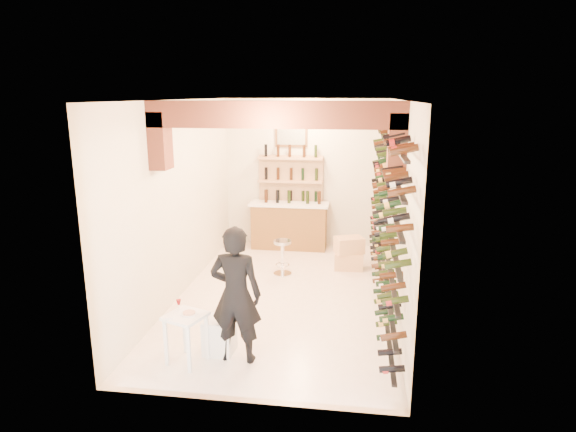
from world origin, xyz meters
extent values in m
plane|color=white|center=(0.00, 0.00, 0.00)|extent=(6.00, 6.00, 0.00)
cube|color=beige|center=(0.00, 3.00, 1.60)|extent=(3.50, 0.02, 3.20)
cube|color=beige|center=(0.00, -3.00, 1.60)|extent=(3.50, 0.02, 3.20)
cube|color=beige|center=(-1.75, 0.00, 1.60)|extent=(0.02, 6.00, 3.20)
cube|color=beige|center=(1.75, 0.00, 1.60)|extent=(0.02, 6.00, 3.20)
cube|color=#A34939|center=(0.00, 0.00, 3.20)|extent=(3.50, 6.00, 0.02)
cube|color=brown|center=(0.00, -1.00, 3.02)|extent=(3.50, 0.35, 0.36)
cube|color=brown|center=(-1.63, -1.00, 2.65)|extent=(0.24, 0.35, 0.80)
cube|color=brown|center=(1.63, -1.00, 2.65)|extent=(0.24, 0.35, 0.80)
cube|color=black|center=(1.59, 0.00, 0.25)|extent=(0.06, 5.70, 0.03)
cube|color=black|center=(1.59, 0.00, 0.65)|extent=(0.06, 5.70, 0.03)
cube|color=black|center=(1.59, 0.00, 1.05)|extent=(0.06, 5.70, 0.03)
cube|color=black|center=(1.59, 0.00, 1.45)|extent=(0.06, 5.70, 0.03)
cube|color=black|center=(1.59, 0.00, 1.85)|extent=(0.06, 5.70, 0.03)
cube|color=black|center=(1.59, 0.00, 2.25)|extent=(0.06, 5.70, 0.03)
cube|color=black|center=(1.59, 0.00, 2.65)|extent=(0.06, 5.70, 0.03)
cube|color=brown|center=(-0.30, 2.65, 0.48)|extent=(1.60, 0.55, 0.96)
cube|color=white|center=(-0.30, 2.65, 0.98)|extent=(1.70, 0.62, 0.05)
cube|color=tan|center=(-0.30, 2.92, 1.00)|extent=(1.40, 0.10, 2.00)
cube|color=tan|center=(-0.30, 2.82, 0.45)|extent=(1.40, 0.28, 0.04)
cube|color=tan|center=(-0.30, 2.82, 0.95)|extent=(1.40, 0.28, 0.04)
cube|color=tan|center=(-0.30, 2.82, 1.45)|extent=(1.40, 0.28, 0.04)
cube|color=tan|center=(-0.30, 2.82, 1.95)|extent=(1.40, 0.28, 0.04)
cube|color=brown|center=(-0.30, 2.97, 2.45)|extent=(0.70, 0.04, 0.55)
cube|color=#99998C|center=(-0.30, 2.94, 2.45)|extent=(0.60, 0.01, 0.45)
cube|color=white|center=(-0.92, -2.26, 0.62)|extent=(0.57, 0.57, 0.04)
cube|color=white|center=(-1.15, -2.37, 0.30)|extent=(0.04, 0.04, 0.60)
cube|color=white|center=(-0.81, -2.49, 0.30)|extent=(0.04, 0.04, 0.60)
cube|color=white|center=(-1.03, -2.03, 0.30)|extent=(0.04, 0.04, 0.60)
cube|color=white|center=(-0.69, -2.16, 0.30)|extent=(0.04, 0.04, 0.60)
cylinder|color=white|center=(-0.88, -2.25, 0.65)|extent=(0.20, 0.20, 0.01)
cylinder|color=#BF7266|center=(-0.88, -2.25, 0.66)|extent=(0.15, 0.15, 0.02)
cube|color=white|center=(-1.07, -2.37, 0.65)|extent=(0.10, 0.10, 0.01)
cylinder|color=white|center=(-1.05, -2.14, 0.65)|extent=(0.06, 0.06, 0.00)
cylinder|color=white|center=(-1.05, -2.14, 0.69)|extent=(0.01, 0.01, 0.08)
cone|color=#63080B|center=(-1.05, -2.14, 0.75)|extent=(0.06, 0.06, 0.07)
cube|color=white|center=(-0.58, -1.97, 0.23)|extent=(0.39, 0.39, 0.46)
imported|color=black|center=(-0.31, -2.11, 0.88)|extent=(0.65, 0.44, 1.76)
cylinder|color=silver|center=(-0.20, 0.97, 0.01)|extent=(0.34, 0.34, 0.03)
cylinder|color=silver|center=(-0.20, 0.97, 0.32)|extent=(0.07, 0.07, 0.60)
cylinder|color=silver|center=(-0.20, 0.97, 0.63)|extent=(0.33, 0.33, 0.06)
torus|color=silver|center=(-0.20, 0.97, 0.19)|extent=(0.26, 0.26, 0.02)
cube|color=tan|center=(1.02, 1.46, 0.16)|extent=(0.56, 0.40, 0.33)
cube|color=tan|center=(1.02, 1.46, 0.48)|extent=(0.61, 0.52, 0.30)
camera|label=1|loc=(1.11, -7.64, 3.28)|focal=30.75mm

